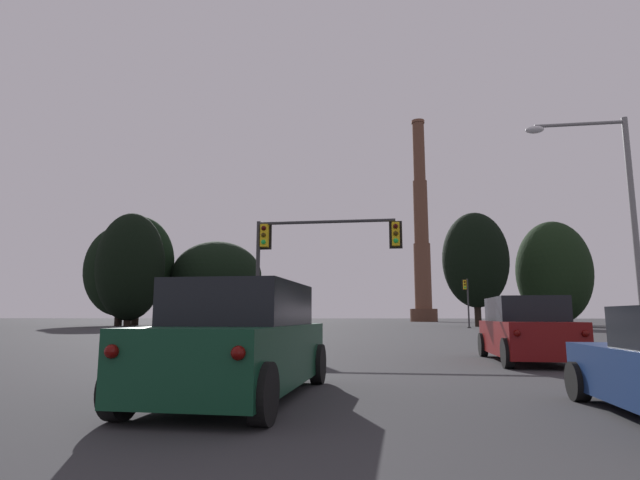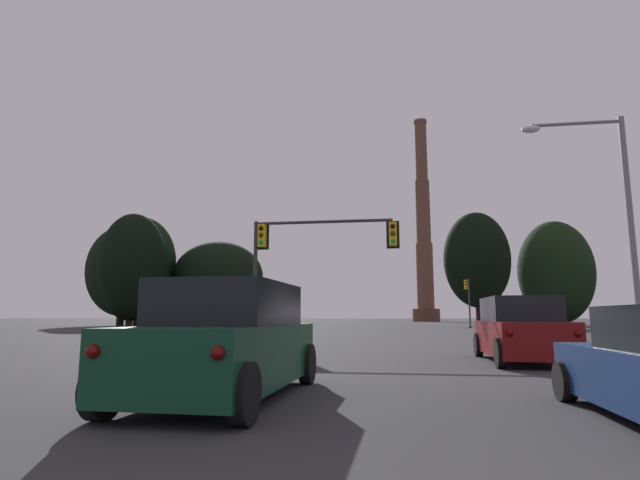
{
  "view_description": "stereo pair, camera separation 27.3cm",
  "coord_description": "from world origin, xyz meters",
  "px_view_note": "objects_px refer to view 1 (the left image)",
  "views": [
    {
      "loc": [
        -0.67,
        -0.71,
        1.3
      ],
      "look_at": [
        -6.67,
        40.2,
        7.63
      ],
      "focal_mm": 28.0,
      "sensor_mm": 36.0,
      "label": 1
    },
    {
      "loc": [
        -0.4,
        -0.67,
        1.3
      ],
      "look_at": [
        -6.67,
        40.2,
        7.63
      ],
      "focal_mm": 28.0,
      "sensor_mm": 36.0,
      "label": 2
    }
  ],
  "objects_px": {
    "suv_left_lane_second": "(241,341)",
    "traffic_light_overhead_left": "(307,248)",
    "traffic_light_far_right": "(467,295)",
    "smokestack": "(422,240)",
    "street_lamp": "(615,205)",
    "suv_right_lane_front": "(526,330)"
  },
  "relations": [
    {
      "from": "suv_right_lane_front",
      "to": "traffic_light_overhead_left",
      "type": "bearing_deg",
      "value": 139.69
    },
    {
      "from": "traffic_light_overhead_left",
      "to": "smokestack",
      "type": "relative_size",
      "value": 0.13
    },
    {
      "from": "street_lamp",
      "to": "suv_right_lane_front",
      "type": "bearing_deg",
      "value": -145.64
    },
    {
      "from": "street_lamp",
      "to": "smokestack",
      "type": "xyz_separation_m",
      "value": [
        -0.36,
        106.58,
        14.95
      ]
    },
    {
      "from": "suv_left_lane_second",
      "to": "smokestack",
      "type": "distance_m",
      "value": 118.49
    },
    {
      "from": "traffic_light_overhead_left",
      "to": "street_lamp",
      "type": "bearing_deg",
      "value": -19.62
    },
    {
      "from": "suv_right_lane_front",
      "to": "traffic_light_far_right",
      "type": "distance_m",
      "value": 43.09
    },
    {
      "from": "traffic_light_far_right",
      "to": "suv_right_lane_front",
      "type": "bearing_deg",
      "value": -95.83
    },
    {
      "from": "traffic_light_overhead_left",
      "to": "suv_left_lane_second",
      "type": "bearing_deg",
      "value": -84.41
    },
    {
      "from": "suv_left_lane_second",
      "to": "traffic_light_overhead_left",
      "type": "distance_m",
      "value": 14.52
    },
    {
      "from": "suv_left_lane_second",
      "to": "traffic_light_far_right",
      "type": "relative_size",
      "value": 0.9
    },
    {
      "from": "traffic_light_overhead_left",
      "to": "smokestack",
      "type": "distance_m",
      "value": 104.28
    },
    {
      "from": "traffic_light_far_right",
      "to": "smokestack",
      "type": "relative_size",
      "value": 0.11
    },
    {
      "from": "suv_left_lane_second",
      "to": "suv_right_lane_front",
      "type": "xyz_separation_m",
      "value": [
        6.27,
        7.36,
        0.0
      ]
    },
    {
      "from": "suv_left_lane_second",
      "to": "street_lamp",
      "type": "height_order",
      "value": "street_lamp"
    },
    {
      "from": "traffic_light_far_right",
      "to": "smokestack",
      "type": "bearing_deg",
      "value": 90.81
    },
    {
      "from": "suv_right_lane_front",
      "to": "smokestack",
      "type": "height_order",
      "value": "smokestack"
    },
    {
      "from": "traffic_light_far_right",
      "to": "street_lamp",
      "type": "distance_m",
      "value": 40.22
    },
    {
      "from": "street_lamp",
      "to": "smokestack",
      "type": "bearing_deg",
      "value": 90.19
    },
    {
      "from": "suv_right_lane_front",
      "to": "street_lamp",
      "type": "distance_m",
      "value": 6.21
    },
    {
      "from": "suv_left_lane_second",
      "to": "smokestack",
      "type": "height_order",
      "value": "smokestack"
    },
    {
      "from": "traffic_light_far_right",
      "to": "street_lamp",
      "type": "height_order",
      "value": "street_lamp"
    }
  ]
}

